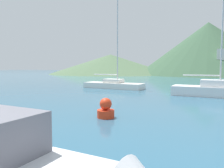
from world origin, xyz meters
name	(u,v)px	position (x,y,z in m)	size (l,w,h in m)	color
sailboat_inner	(113,84)	(-2.61, 22.40, 0.44)	(7.01, 2.71, 10.10)	white
sailboat_middle	(213,90)	(7.39, 19.54, 0.52)	(6.48, 2.39, 8.43)	white
buoy_marker	(106,109)	(2.56, 9.42, 0.39)	(0.81, 0.81, 0.94)	red
hill_west	(110,64)	(-22.54, 66.46, 3.19)	(39.77, 39.77, 6.38)	#4C6647
hill_central	(208,49)	(6.82, 71.42, 7.71)	(41.34, 41.34, 15.43)	#38563D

